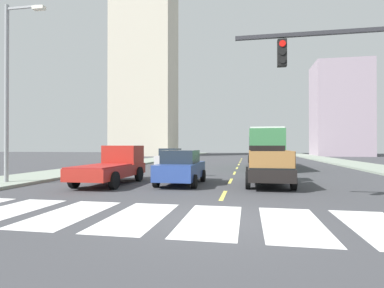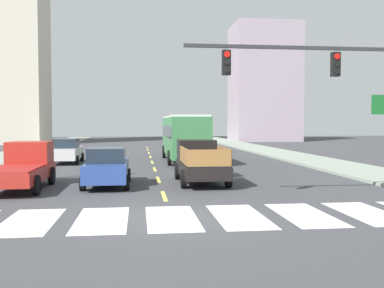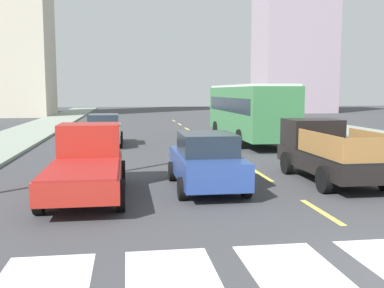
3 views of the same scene
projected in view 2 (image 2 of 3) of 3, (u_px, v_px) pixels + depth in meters
name	position (u px, v px, depth m)	size (l,w,h in m)	color
ground_plane	(172.00, 218.00, 13.20)	(160.00, 160.00, 0.00)	#3D3E42
sidewalk_right	(313.00, 161.00, 32.43)	(3.98, 110.00, 0.15)	gray
crosswalk_stripe_2	(29.00, 221.00, 12.71)	(1.49, 3.65, 0.01)	silver
crosswalk_stripe_3	(102.00, 220.00, 12.95)	(1.49, 3.65, 0.01)	silver
crosswalk_stripe_4	(172.00, 218.00, 13.20)	(1.49, 3.65, 0.01)	silver
crosswalk_stripe_5	(239.00, 216.00, 13.44)	(1.49, 3.65, 0.01)	silver
crosswalk_stripe_6	(304.00, 215.00, 13.68)	(1.49, 3.65, 0.01)	silver
crosswalk_stripe_7	(367.00, 213.00, 13.92)	(1.49, 3.65, 0.01)	silver
lane_dash_0	(164.00, 196.00, 17.16)	(0.16, 2.40, 0.01)	#DDCF53
lane_dash_1	(158.00, 180.00, 22.12)	(0.16, 2.40, 0.01)	#DDCF53
lane_dash_2	(155.00, 169.00, 27.08)	(0.16, 2.40, 0.01)	#DDCF53
lane_dash_3	(152.00, 162.00, 32.04)	(0.16, 2.40, 0.01)	#DDCF53
lane_dash_4	(150.00, 157.00, 37.00)	(0.16, 2.40, 0.01)	#DDCF53
lane_dash_5	(149.00, 153.00, 41.96)	(0.16, 2.40, 0.01)	#DDCF53
lane_dash_6	(148.00, 150.00, 46.92)	(0.16, 2.40, 0.01)	#DDCF53
lane_dash_7	(147.00, 147.00, 51.88)	(0.16, 2.40, 0.01)	#DDCF53
pickup_stakebed	(200.00, 162.00, 21.26)	(2.18, 5.20, 1.96)	black
pickup_dark	(23.00, 167.00, 19.21)	(2.18, 5.20, 1.96)	#A8251C
city_bus	(184.00, 135.00, 32.56)	(2.72, 10.80, 3.32)	#3A7C47
sedan_near_right	(107.00, 167.00, 19.84)	(2.02, 4.40, 1.72)	navy
sedan_near_left	(66.00, 151.00, 31.13)	(2.02, 4.40, 1.72)	silver
traffic_signal_gantry	(367.00, 83.00, 15.75)	(9.78, 0.27, 6.00)	#2D2D33
block_mid_left	(264.00, 83.00, 69.69)	(9.90, 8.36, 18.03)	#9D8C9B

